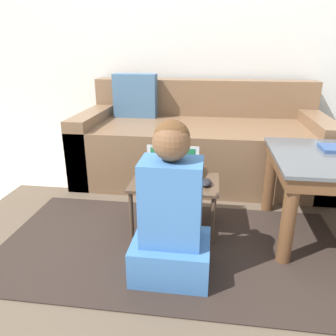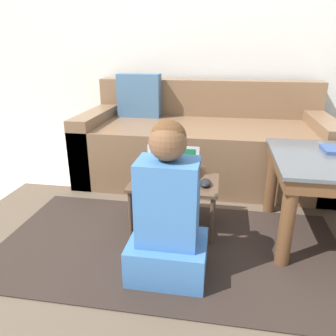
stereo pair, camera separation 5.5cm
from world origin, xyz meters
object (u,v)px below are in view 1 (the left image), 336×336
laptop_desk (175,187)px  computer_mouse (206,182)px  book_on_table (336,148)px  couch (199,143)px  laptop (171,173)px  person_seated (171,215)px

laptop_desk → computer_mouse: (0.18, -0.03, 0.05)m
computer_mouse → book_on_table: (0.70, 0.16, 0.18)m
couch → book_on_table: size_ratio=11.88×
laptop → book_on_table: bearing=4.9°
book_on_table → couch: bearing=135.2°
laptop → person_seated: size_ratio=0.41×
couch → person_seated: 1.33m
laptop_desk → laptop: laptop is taller
couch → computer_mouse: 0.94m
computer_mouse → couch: bearing=94.9°
laptop_desk → computer_mouse: computer_mouse is taller
laptop_desk → person_seated: (0.03, -0.42, 0.05)m
laptop_desk → laptop: 0.09m
laptop → person_seated: bearing=-82.8°
laptop_desk → laptop: size_ratio=1.61×
book_on_table → person_seated: bearing=-147.0°
laptop → book_on_table: (0.91, 0.08, 0.16)m
laptop_desk → book_on_table: 0.92m
couch → computer_mouse: size_ratio=18.43×
laptop → computer_mouse: laptop is taller
couch → laptop: 0.87m
laptop_desk → person_seated: person_seated is taller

